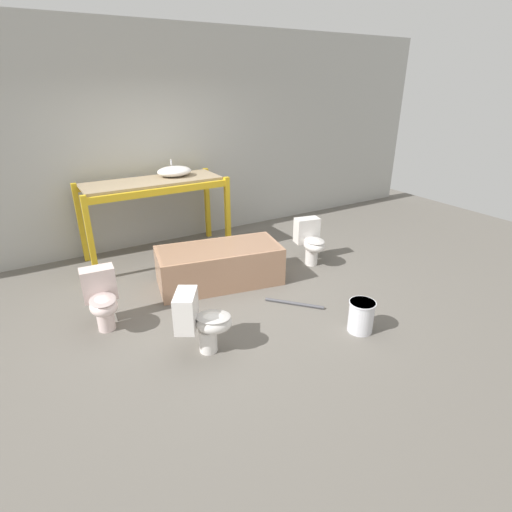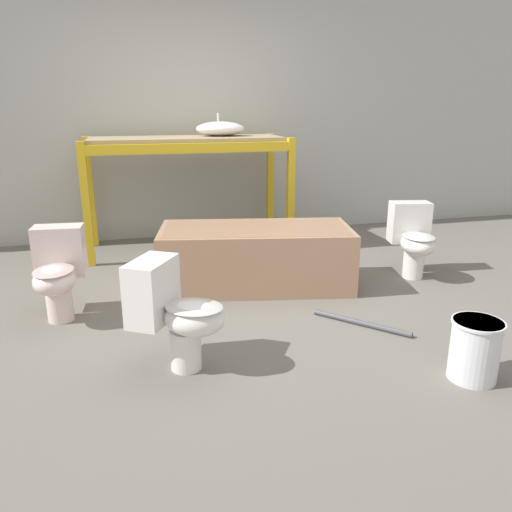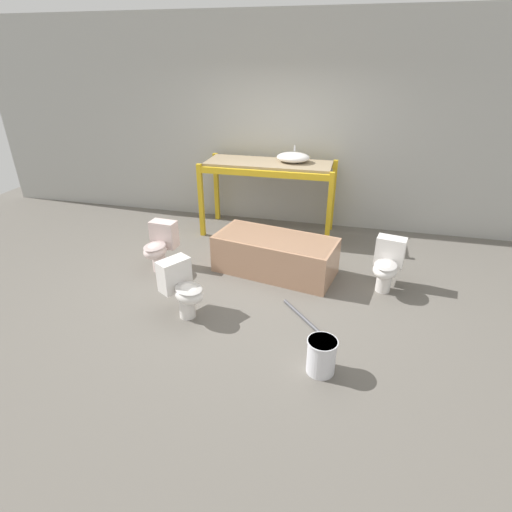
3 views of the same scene
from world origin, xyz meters
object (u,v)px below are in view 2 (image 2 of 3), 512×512
(bathtub_main, at_px, (256,253))
(toilet_extra, at_px, (174,310))
(bucket_white, at_px, (475,349))
(sink_basin, at_px, (220,129))
(toilet_near, at_px, (58,270))
(toilet_far, at_px, (413,237))

(bathtub_main, relative_size, toilet_extra, 2.62)
(bucket_white, bearing_deg, bathtub_main, 114.01)
(bucket_white, bearing_deg, sink_basin, 104.37)
(toilet_near, relative_size, toilet_extra, 1.00)
(bathtub_main, bearing_deg, toilet_extra, -112.01)
(toilet_extra, height_order, bucket_white, toilet_extra)
(bathtub_main, xyz_separation_m, toilet_far, (1.39, -0.10, 0.07))
(toilet_near, distance_m, toilet_extra, 1.17)
(bucket_white, bearing_deg, toilet_far, 69.49)
(sink_basin, distance_m, toilet_extra, 2.81)
(sink_basin, relative_size, toilet_near, 0.79)
(sink_basin, relative_size, toilet_extra, 0.79)
(toilet_far, height_order, bucket_white, toilet_far)
(bathtub_main, bearing_deg, toilet_far, 7.16)
(bathtub_main, height_order, bucket_white, bathtub_main)
(bathtub_main, bearing_deg, toilet_near, -158.35)
(toilet_far, bearing_deg, toilet_extra, -141.09)
(sink_basin, bearing_deg, toilet_far, -45.94)
(sink_basin, distance_m, bathtub_main, 1.65)
(bathtub_main, distance_m, toilet_far, 1.40)
(bathtub_main, relative_size, toilet_far, 2.62)
(toilet_near, relative_size, toilet_far, 1.00)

